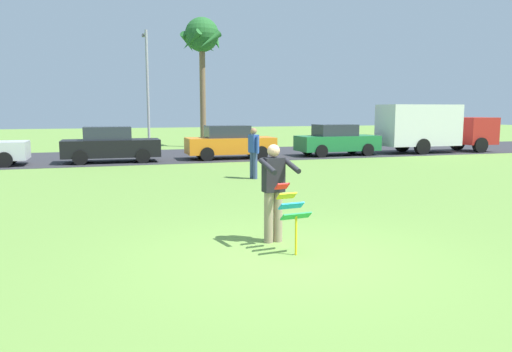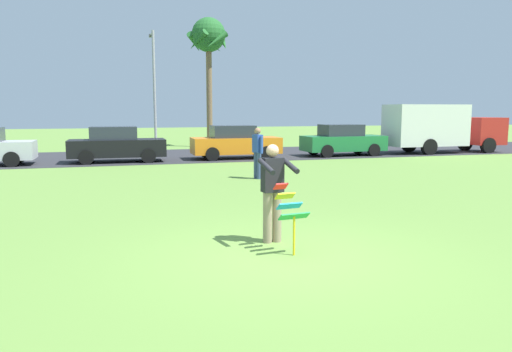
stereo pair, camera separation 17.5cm
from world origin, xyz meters
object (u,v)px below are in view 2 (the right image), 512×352
at_px(parked_truck_red_cab, 438,127).
at_px(palm_tree_right_near, 209,40).
at_px(streetlight_pole, 154,82).
at_px(parked_car_orange, 235,143).
at_px(kite_held, 289,208).
at_px(parked_car_green, 343,141).
at_px(parked_car_black, 117,145).
at_px(person_kite_flyer, 273,189).
at_px(person_walker_near, 258,151).

height_order(parked_truck_red_cab, palm_tree_right_near, palm_tree_right_near).
distance_m(parked_truck_red_cab, streetlight_pole, 16.55).
bearing_deg(parked_car_orange, palm_tree_right_near, 87.58).
bearing_deg(kite_held, parked_car_green, 60.65).
distance_m(parked_car_black, parked_truck_red_cab, 16.93).
height_order(kite_held, parked_car_orange, parked_car_orange).
distance_m(parked_car_orange, parked_car_green, 5.70).
distance_m(person_kite_flyer, streetlight_pole, 22.49).
xyz_separation_m(parked_car_black, palm_tree_right_near, (5.82, 7.90, 5.85)).
height_order(parked_car_black, parked_car_orange, same).
xyz_separation_m(kite_held, streetlight_pole, (-0.10, 22.95, 3.25)).
relative_size(parked_truck_red_cab, palm_tree_right_near, 0.84).
height_order(person_kite_flyer, person_walker_near, same).
bearing_deg(person_walker_near, parked_car_black, 122.92).
bearing_deg(palm_tree_right_near, kite_held, -98.12).
height_order(person_kite_flyer, parked_truck_red_cab, parked_truck_red_cab).
bearing_deg(parked_car_black, parked_car_orange, 0.00).
bearing_deg(streetlight_pole, parked_car_orange, -67.46).
bearing_deg(parked_car_green, parked_truck_red_cab, 0.00).
distance_m(kite_held, parked_truck_red_cab, 21.17).
height_order(parked_car_orange, parked_truck_red_cab, parked_truck_red_cab).
bearing_deg(parked_truck_red_cab, parked_car_green, -180.00).
relative_size(parked_truck_red_cab, streetlight_pole, 0.96).
distance_m(parked_car_green, person_walker_near, 9.65).
xyz_separation_m(parked_car_orange, parked_car_green, (5.70, -0.00, 0.00)).
bearing_deg(parked_truck_red_cab, person_walker_near, -150.70).
bearing_deg(person_kite_flyer, person_walker_near, 75.10).
bearing_deg(parked_car_orange, parked_car_green, -0.01).
distance_m(parked_car_black, streetlight_pole, 8.48).
height_order(parked_car_orange, streetlight_pole, streetlight_pole).
xyz_separation_m(person_kite_flyer, parked_car_green, (8.76, 14.81, -0.18)).
distance_m(parked_car_black, palm_tree_right_near, 11.43).
relative_size(parked_truck_red_cab, person_walker_near, 3.89).
bearing_deg(parked_car_green, kite_held, -119.35).
height_order(person_kite_flyer, parked_car_black, person_kite_flyer).
relative_size(parked_car_black, parked_car_orange, 1.00).
relative_size(kite_held, streetlight_pole, 0.16).
distance_m(person_kite_flyer, parked_truck_red_cab, 20.73).
distance_m(parked_car_black, parked_car_orange, 5.48).
distance_m(person_kite_flyer, palm_tree_right_near, 23.66).
bearing_deg(person_kite_flyer, parked_truck_red_cab, 45.62).
distance_m(kite_held, parked_car_green, 17.76).
distance_m(person_kite_flyer, person_walker_near, 8.12).
height_order(parked_car_black, person_walker_near, person_walker_near).
bearing_deg(streetlight_pole, parked_car_green, -40.34).
xyz_separation_m(kite_held, palm_tree_right_near, (3.34, 23.38, 5.89)).
xyz_separation_m(parked_car_green, palm_tree_right_near, (-5.37, 7.90, 5.85)).
bearing_deg(person_kite_flyer, parked_car_green, 59.39).
bearing_deg(streetlight_pole, palm_tree_right_near, 7.06).
bearing_deg(person_walker_near, person_kite_flyer, -104.90).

